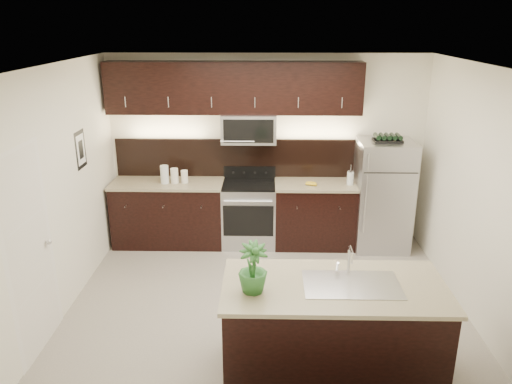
# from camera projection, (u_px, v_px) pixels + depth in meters

# --- Properties ---
(ground) EXTENTS (4.50, 4.50, 0.00)m
(ground) POSITION_uv_depth(u_px,v_px,m) (266.00, 305.00, 5.78)
(ground) COLOR gray
(ground) RESTS_ON ground
(room_walls) EXTENTS (4.52, 4.02, 2.71)m
(room_walls) POSITION_uv_depth(u_px,v_px,m) (256.00, 165.00, 5.19)
(room_walls) COLOR silver
(room_walls) RESTS_ON ground
(counter_run) EXTENTS (3.51, 0.65, 0.94)m
(counter_run) POSITION_uv_depth(u_px,v_px,m) (235.00, 213.00, 7.23)
(counter_run) COLOR black
(counter_run) RESTS_ON ground
(upper_fixtures) EXTENTS (3.49, 0.40, 1.66)m
(upper_fixtures) POSITION_uv_depth(u_px,v_px,m) (236.00, 96.00, 6.82)
(upper_fixtures) COLOR black
(upper_fixtures) RESTS_ON counter_run
(island) EXTENTS (1.96, 0.96, 0.94)m
(island) POSITION_uv_depth(u_px,v_px,m) (332.00, 330.00, 4.50)
(island) COLOR black
(island) RESTS_ON ground
(sink_faucet) EXTENTS (0.84, 0.50, 0.28)m
(sink_faucet) POSITION_uv_depth(u_px,v_px,m) (352.00, 283.00, 4.35)
(sink_faucet) COLOR silver
(sink_faucet) RESTS_ON island
(refrigerator) EXTENTS (0.75, 0.68, 1.56)m
(refrigerator) POSITION_uv_depth(u_px,v_px,m) (383.00, 196.00, 7.02)
(refrigerator) COLOR #B2B2B7
(refrigerator) RESTS_ON ground
(wine_rack) EXTENTS (0.39, 0.24, 0.09)m
(wine_rack) POSITION_uv_depth(u_px,v_px,m) (388.00, 138.00, 6.75)
(wine_rack) COLOR black
(wine_rack) RESTS_ON refrigerator
(plant) EXTENTS (0.31, 0.31, 0.44)m
(plant) POSITION_uv_depth(u_px,v_px,m) (253.00, 268.00, 4.17)
(plant) COLOR #275C25
(plant) RESTS_ON island
(canisters) EXTENTS (0.38, 0.13, 0.26)m
(canisters) POSITION_uv_depth(u_px,v_px,m) (172.00, 175.00, 7.02)
(canisters) COLOR silver
(canisters) RESTS_ON counter_run
(french_press) EXTENTS (0.10, 0.10, 0.28)m
(french_press) POSITION_uv_depth(u_px,v_px,m) (350.00, 177.00, 6.96)
(french_press) COLOR silver
(french_press) RESTS_ON counter_run
(bananas) EXTENTS (0.20, 0.18, 0.05)m
(bananas) POSITION_uv_depth(u_px,v_px,m) (308.00, 183.00, 6.97)
(bananas) COLOR gold
(bananas) RESTS_ON counter_run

